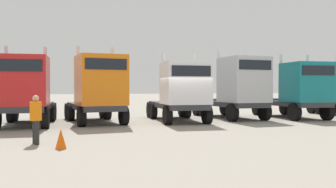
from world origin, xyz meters
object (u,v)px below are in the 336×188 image
Objects in this scene: semi_truck_teal at (300,90)px; semi_truck_orange at (98,89)px; visitor_in_hivis at (36,116)px; semi_truck_silver at (239,87)px; traffic_cone_mid at (61,139)px; semi_truck_red at (24,91)px; semi_truck_white at (182,92)px.

semi_truck_orange is at bearing -88.52° from semi_truck_teal.
semi_truck_orange reaches higher than semi_truck_teal.
semi_truck_teal is 16.52m from visitor_in_hivis.
semi_truck_silver reaches higher than traffic_cone_mid.
semi_truck_red is 0.98× the size of semi_truck_white.
semi_truck_silver is 13.70m from traffic_cone_mid.
semi_truck_white is 1.05× the size of semi_truck_teal.
semi_truck_white is (4.61, -0.47, -0.17)m from semi_truck_orange.
traffic_cone_mid is at bearing -37.76° from semi_truck_white.
visitor_in_hivis is (-15.37, -6.02, -0.84)m from semi_truck_teal.
semi_truck_orange is 0.96× the size of semi_truck_white.
traffic_cone_mid is (-14.56, -7.34, -1.50)m from semi_truck_teal.
traffic_cone_mid is at bearing 16.07° from semi_truck_red.
semi_truck_white is 3.80× the size of visitor_in_hivis.
semi_truck_white is at bearing -80.73° from semi_truck_silver.
semi_truck_red is 8.33m from semi_truck_white.
semi_truck_red is 6.38m from visitor_in_hivis.
semi_truck_white is at bearing 78.75° from semi_truck_orange.
semi_truck_silver reaches higher than semi_truck_red.
semi_truck_white is at bearing 23.20° from visitor_in_hivis.
semi_truck_white is at bearing -86.76° from semi_truck_teal.
semi_truck_orange is (3.72, 0.37, 0.08)m from semi_truck_red.
semi_truck_silver is (4.03, 0.79, 0.24)m from semi_truck_white.
semi_truck_silver is at bearing 14.96° from visitor_in_hivis.
traffic_cone_mid is (-10.78, -8.28, -1.65)m from semi_truck_silver.
semi_truck_silver is 3.90m from semi_truck_teal.
semi_truck_teal is at bearing 5.34° from visitor_in_hivis.
semi_truck_red is 3.74m from semi_truck_orange.
semi_truck_orange is 9.46× the size of traffic_cone_mid.
traffic_cone_mid is (1.58, -7.59, -1.50)m from semi_truck_red.
visitor_in_hivis reaches higher than traffic_cone_mid.
semi_truck_white is at bearing 47.96° from traffic_cone_mid.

